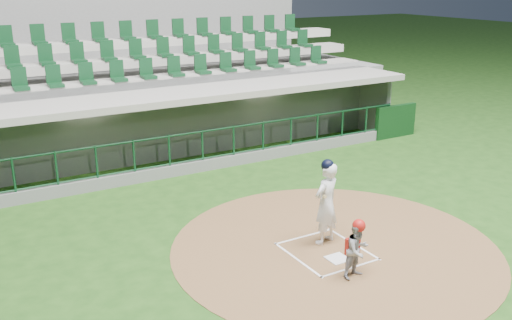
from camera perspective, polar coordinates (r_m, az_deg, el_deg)
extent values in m
plane|color=#1B4112|center=(12.82, 6.20, -8.61)|extent=(120.00, 120.00, 0.00)
cylinder|color=brown|center=(12.84, 7.83, -8.60)|extent=(7.20, 7.20, 0.01)
cube|color=silver|center=(12.31, 8.15, -9.74)|extent=(0.43, 0.43, 0.02)
cube|color=white|center=(12.20, 4.16, -9.90)|extent=(0.05, 1.80, 0.01)
cube|color=white|center=(13.02, 9.69, -8.24)|extent=(0.05, 1.80, 0.01)
cube|color=white|center=(13.21, 4.79, -7.64)|extent=(1.55, 0.05, 0.01)
cube|color=silver|center=(12.01, 9.50, -10.59)|extent=(1.55, 0.05, 0.01)
cube|color=gray|center=(19.09, -7.23, -1.34)|extent=(15.00, 3.00, 0.10)
cube|color=slate|center=(20.12, -9.20, 3.74)|extent=(15.00, 0.20, 2.70)
cube|color=#A5A292|center=(19.95, -9.10, 4.37)|extent=(13.50, 0.04, 0.90)
cube|color=slate|center=(22.56, 10.46, 5.21)|extent=(0.20, 3.00, 2.70)
cube|color=gray|center=(18.13, -7.27, 6.97)|extent=(15.40, 3.50, 0.20)
cube|color=slate|center=(17.52, -5.32, -0.63)|extent=(15.00, 0.15, 0.40)
cube|color=black|center=(17.09, -5.47, 4.39)|extent=(15.00, 0.01, 0.95)
cube|color=brown|center=(19.93, -8.46, 0.28)|extent=(12.75, 0.40, 0.45)
cube|color=white|center=(17.47, -16.69, 5.51)|extent=(1.30, 0.35, 0.04)
cube|color=white|center=(19.71, 0.56, 7.60)|extent=(1.30, 0.35, 0.04)
cube|color=black|center=(21.66, 13.76, 3.79)|extent=(1.80, 0.18, 1.20)
imported|color=#A8121B|center=(18.45, -23.86, -0.66)|extent=(1.16, 0.84, 1.61)
imported|color=#A61C11|center=(19.09, -10.42, 1.31)|extent=(0.98, 0.41, 1.68)
imported|color=maroon|center=(19.98, -6.26, 2.62)|extent=(1.08, 0.87, 1.93)
imported|color=#A21113|center=(21.44, 2.08, 3.37)|extent=(1.59, 0.99, 1.63)
cube|color=slate|center=(21.56, -10.84, 5.42)|extent=(17.00, 6.50, 2.50)
cube|color=#9A958B|center=(19.96, -9.56, 7.87)|extent=(16.60, 0.95, 0.30)
cube|color=#9A968B|center=(20.75, -10.60, 9.73)|extent=(16.60, 0.95, 0.30)
cube|color=#A9A498|center=(21.58, -11.56, 11.45)|extent=(16.60, 0.95, 0.30)
cube|color=slate|center=(24.47, -13.74, 9.97)|extent=(17.00, 0.25, 5.05)
imported|color=white|center=(12.63, 7.02, -4.32)|extent=(0.78, 0.62, 1.87)
sphere|color=black|center=(12.33, 7.18, -0.55)|extent=(0.28, 0.28, 0.28)
cylinder|color=#A2864A|center=(12.20, 6.84, -3.62)|extent=(0.58, 0.79, 0.39)
imported|color=#95959A|center=(11.47, 10.11, -8.87)|extent=(0.62, 0.51, 1.15)
sphere|color=#B51713|center=(11.25, 10.25, -6.49)|extent=(0.26, 0.26, 0.26)
cube|color=#AB1A12|center=(11.56, 9.64, -8.44)|extent=(0.32, 0.10, 0.35)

